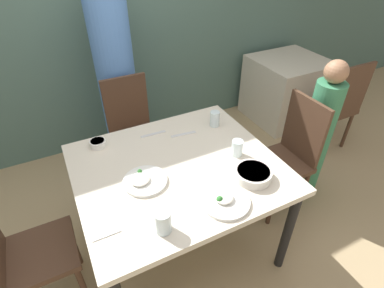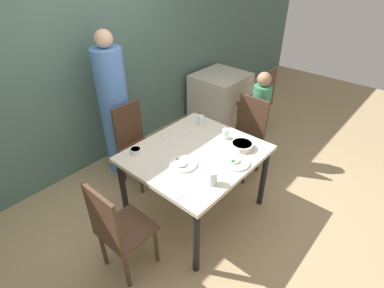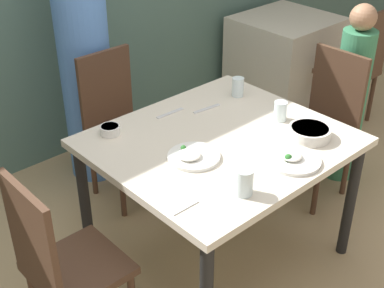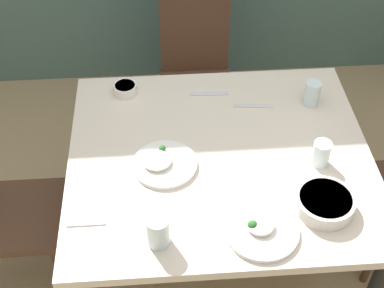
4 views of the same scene
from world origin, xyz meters
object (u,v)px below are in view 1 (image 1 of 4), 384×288
(chair_child_spot, at_px, (288,154))
(plate_rice_adult, at_px, (144,180))
(chair_adult_spot, at_px, (133,130))
(glass_water_tall, at_px, (163,222))
(person_child, at_px, (316,138))
(bowl_curry, at_px, (253,174))
(person_adult, at_px, (118,85))

(chair_child_spot, height_order, plate_rice_adult, chair_child_spot)
(chair_child_spot, distance_m, plate_rice_adult, 1.22)
(chair_adult_spot, xyz_separation_m, plate_rice_adult, (-0.20, -0.94, 0.27))
(glass_water_tall, bearing_deg, person_child, 15.50)
(bowl_curry, bearing_deg, chair_adult_spot, 107.63)
(glass_water_tall, bearing_deg, plate_rice_adult, 85.58)
(person_adult, bearing_deg, bowl_curry, -76.06)
(person_adult, bearing_deg, chair_child_spot, -50.89)
(person_child, height_order, glass_water_tall, person_child)
(chair_child_spot, height_order, person_child, person_child)
(chair_adult_spot, xyz_separation_m, person_adult, (0.00, 0.33, 0.29))
(person_child, bearing_deg, glass_water_tall, -164.50)
(person_adult, xyz_separation_m, plate_rice_adult, (-0.20, -1.27, -0.02))
(chair_child_spot, height_order, person_adult, person_adult)
(person_child, relative_size, bowl_curry, 5.68)
(chair_child_spot, distance_m, person_adult, 1.59)
(person_adult, bearing_deg, glass_water_tall, -98.07)
(chair_child_spot, bearing_deg, bowl_curry, -63.15)
(person_child, bearing_deg, chair_adult_spot, 145.09)
(chair_adult_spot, xyz_separation_m, bowl_curry, (0.38, -1.19, 0.29))
(chair_adult_spot, relative_size, person_child, 0.79)
(glass_water_tall, bearing_deg, bowl_curry, 9.83)
(chair_child_spot, distance_m, glass_water_tall, 1.33)
(chair_adult_spot, height_order, bowl_curry, chair_adult_spot)
(person_child, height_order, bowl_curry, person_child)
(person_adult, relative_size, plate_rice_adult, 6.77)
(person_adult, distance_m, bowl_curry, 1.57)
(person_adult, xyz_separation_m, glass_water_tall, (-0.23, -1.63, 0.03))
(person_child, bearing_deg, plate_rice_adult, -177.90)
(chair_child_spot, bearing_deg, person_adult, -140.89)
(plate_rice_adult, bearing_deg, chair_adult_spot, 77.74)
(chair_adult_spot, xyz_separation_m, chair_child_spot, (0.99, -0.88, 0.00))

